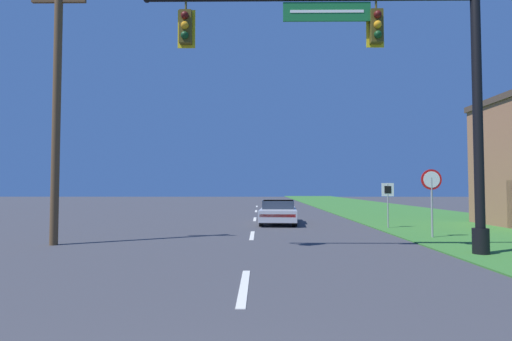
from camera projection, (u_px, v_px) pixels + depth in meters
grass_verge_right at (389, 211)px, 31.37m from camera, size 10.00×110.00×0.04m
road_center_line at (255, 219)px, 23.48m from camera, size 0.16×34.80×0.01m
signal_mast at (394, 77)px, 11.22m from camera, size 9.65×0.47×8.09m
car_ahead at (278, 212)px, 20.81m from camera, size 2.11×4.80×1.19m
stop_sign at (432, 188)px, 14.74m from camera, size 0.76×0.07×2.50m
route_sign_post at (388, 195)px, 18.25m from camera, size 0.55×0.06×2.03m
utility_pole_near at (57, 103)px, 13.15m from camera, size 1.80×0.26×9.00m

